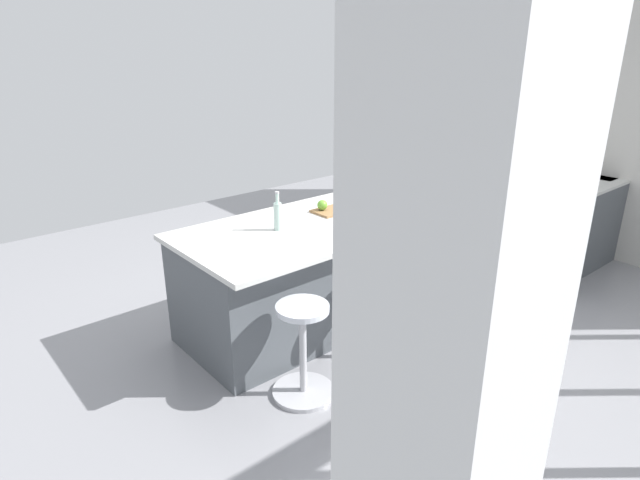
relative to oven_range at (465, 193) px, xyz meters
The scene contains 13 objects.
ground_plane 2.97m from the oven_range, 17.68° to the left, with size 8.19×8.19×0.00m, color gray.
interior_partition_left 1.33m from the oven_range, 111.42° to the left, with size 0.15×5.87×2.74m.
sink_cabinet 1.54m from the oven_range, 90.16° to the left, with size 2.38×0.60×1.20m.
oven_range is the anchor object (origin of this frame).
kitchen_island 3.25m from the oven_range, 12.28° to the left, with size 2.28×1.18×0.92m.
stool_by_window 2.85m from the oven_range, 30.79° to the left, with size 0.44×0.44×0.69m.
stool_middle 3.49m from the oven_range, 24.70° to the left, with size 0.44×0.44×0.69m.
stool_near_camera 4.16m from the oven_range, 20.54° to the left, with size 0.44×0.44×0.69m.
cutting_board 2.96m from the oven_range, 11.94° to the left, with size 0.36×0.24×0.02m, color olive.
apple_yellow 2.87m from the oven_range, 13.18° to the left, with size 0.09×0.09×0.09m, color gold.
apple_green 3.05m from the oven_range, 10.70° to the left, with size 0.09×0.09×0.09m, color #609E2D.
water_bottle 3.63m from the oven_range, 10.94° to the left, with size 0.06×0.06×0.31m.
fruit_bowl 2.65m from the oven_range, 13.84° to the left, with size 0.24×0.24×0.07m.
Camera 1 is at (3.03, 3.03, 2.34)m, focal length 29.95 mm.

